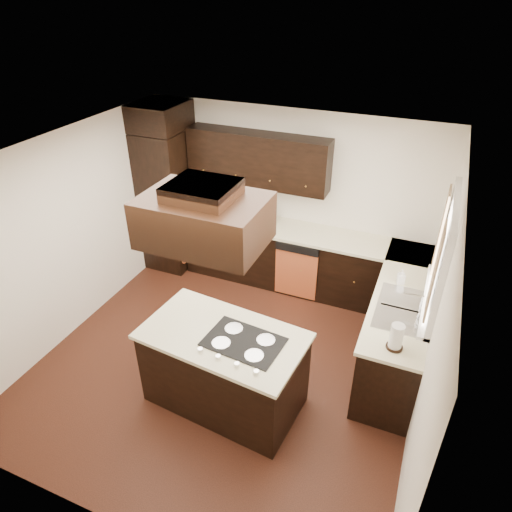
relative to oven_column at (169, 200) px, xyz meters
name	(u,v)px	position (x,y,z in m)	size (l,w,h in m)	color
floor	(229,360)	(1.78, -1.71, -1.07)	(4.20, 4.20, 0.02)	#532718
ceiling	(221,159)	(1.78, -1.71, 1.45)	(4.20, 4.20, 0.02)	silver
wall_back	(290,197)	(1.78, 0.40, 0.19)	(4.20, 0.02, 2.50)	white
wall_front	(93,430)	(1.78, -3.81, 0.19)	(4.20, 0.02, 2.50)	white
wall_left	(68,236)	(-0.33, -1.71, 0.19)	(0.02, 4.20, 2.50)	white
wall_right	(435,323)	(3.88, -1.71, 0.19)	(0.02, 4.20, 2.50)	white
oven_column	(169,200)	(0.00, 0.00, 0.00)	(0.65, 0.75, 2.12)	black
wall_oven_face	(189,200)	(0.35, 0.00, 0.06)	(0.05, 0.62, 0.78)	#D36233
base_cabinets_back	(283,257)	(1.81, 0.09, -0.62)	(2.93, 0.60, 0.88)	black
base_cabinets_right	(399,324)	(3.58, -0.80, -0.62)	(0.60, 2.40, 0.88)	black
countertop_back	(284,229)	(1.81, 0.08, -0.16)	(2.93, 0.63, 0.04)	beige
countertop_right	(404,292)	(3.56, -0.80, -0.16)	(0.63, 2.40, 0.04)	beige
upper_cabinets	(258,159)	(1.34, 0.23, 0.75)	(2.00, 0.34, 0.72)	black
dishwasher_front	(296,274)	(2.10, -0.20, -0.66)	(0.60, 0.05, 0.72)	#D36233
window_frame	(444,256)	(3.85, -1.16, 0.59)	(0.06, 1.32, 1.12)	white
window_pane	(447,256)	(3.87, -1.16, 0.59)	(0.00, 1.20, 1.00)	white
curtain_left	(435,272)	(3.79, -1.57, 0.64)	(0.02, 0.34, 0.90)	beige
curtain_right	(441,231)	(3.79, -0.74, 0.64)	(0.02, 0.34, 0.90)	beige
sink_rim	(402,309)	(3.58, -1.16, -0.14)	(0.52, 0.84, 0.01)	silver
island	(224,369)	(2.00, -2.25, -0.62)	(1.56, 0.85, 0.88)	black
island_top	(223,336)	(2.00, -2.25, -0.16)	(1.62, 0.91, 0.04)	beige
cooktop	(244,342)	(2.23, -2.27, -0.13)	(0.74, 0.49, 0.01)	black
range_hood	(204,220)	(1.88, -2.25, 1.10)	(1.05, 0.72, 0.42)	black
hood_duct	(202,191)	(1.88, -2.25, 1.38)	(0.55, 0.50, 0.13)	black
blender_base	(229,215)	(0.95, 0.08, -0.09)	(0.15, 0.15, 0.10)	silver
blender_pitcher	(228,203)	(0.95, 0.08, 0.09)	(0.13, 0.13, 0.26)	silver
spice_rack	(258,213)	(1.41, 0.10, 0.01)	(0.37, 0.09, 0.31)	black
mixing_bowl	(203,214)	(0.57, -0.01, -0.11)	(0.24, 0.24, 0.06)	white
soap_bottle	(401,277)	(3.49, -0.67, -0.05)	(0.08, 0.08, 0.18)	white
paper_towel	(396,337)	(3.58, -1.80, 0.00)	(0.13, 0.13, 0.27)	white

